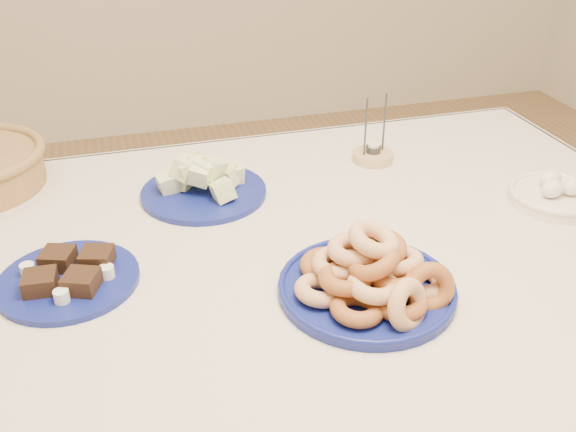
{
  "coord_description": "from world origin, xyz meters",
  "views": [
    {
      "loc": [
        -0.28,
        -1.01,
        1.43
      ],
      "look_at": [
        0.0,
        -0.05,
        0.85
      ],
      "focal_mm": 40.0,
      "sensor_mm": 36.0,
      "label": 1
    }
  ],
  "objects_px": {
    "donut_platter": "(371,277)",
    "melon_plate": "(202,183)",
    "brownie_plate": "(69,277)",
    "egg_bowl": "(555,194)",
    "dining_table": "(281,292)",
    "candle_holder": "(373,155)"
  },
  "relations": [
    {
      "from": "donut_platter",
      "to": "candle_holder",
      "type": "distance_m",
      "value": 0.55
    },
    {
      "from": "egg_bowl",
      "to": "dining_table",
      "type": "bearing_deg",
      "value": -179.39
    },
    {
      "from": "melon_plate",
      "to": "brownie_plate",
      "type": "distance_m",
      "value": 0.39
    },
    {
      "from": "dining_table",
      "to": "egg_bowl",
      "type": "relative_size",
      "value": 7.52
    },
    {
      "from": "donut_platter",
      "to": "candle_holder",
      "type": "relative_size",
      "value": 2.42
    },
    {
      "from": "dining_table",
      "to": "donut_platter",
      "type": "relative_size",
      "value": 4.23
    },
    {
      "from": "melon_plate",
      "to": "brownie_plate",
      "type": "xyz_separation_m",
      "value": [
        -0.28,
        -0.27,
        -0.02
      ]
    },
    {
      "from": "dining_table",
      "to": "brownie_plate",
      "type": "xyz_separation_m",
      "value": [
        -0.39,
        -0.0,
        0.12
      ]
    },
    {
      "from": "melon_plate",
      "to": "egg_bowl",
      "type": "xyz_separation_m",
      "value": [
        0.73,
        -0.25,
        -0.01
      ]
    },
    {
      "from": "donut_platter",
      "to": "melon_plate",
      "type": "height_order",
      "value": "donut_platter"
    },
    {
      "from": "donut_platter",
      "to": "brownie_plate",
      "type": "xyz_separation_m",
      "value": [
        -0.5,
        0.18,
        -0.02
      ]
    },
    {
      "from": "dining_table",
      "to": "donut_platter",
      "type": "height_order",
      "value": "donut_platter"
    },
    {
      "from": "melon_plate",
      "to": "candle_holder",
      "type": "bearing_deg",
      "value": 7.54
    },
    {
      "from": "candle_holder",
      "to": "egg_bowl",
      "type": "xyz_separation_m",
      "value": [
        0.29,
        -0.31,
        0.01
      ]
    },
    {
      "from": "candle_holder",
      "to": "egg_bowl",
      "type": "bearing_deg",
      "value": -46.64
    },
    {
      "from": "donut_platter",
      "to": "dining_table",
      "type": "bearing_deg",
      "value": 120.3
    },
    {
      "from": "egg_bowl",
      "to": "brownie_plate",
      "type": "bearing_deg",
      "value": -179.39
    },
    {
      "from": "melon_plate",
      "to": "egg_bowl",
      "type": "height_order",
      "value": "melon_plate"
    },
    {
      "from": "candle_holder",
      "to": "melon_plate",
      "type": "bearing_deg",
      "value": -172.46
    },
    {
      "from": "dining_table",
      "to": "donut_platter",
      "type": "distance_m",
      "value": 0.26
    },
    {
      "from": "donut_platter",
      "to": "egg_bowl",
      "type": "bearing_deg",
      "value": 20.47
    },
    {
      "from": "donut_platter",
      "to": "melon_plate",
      "type": "relative_size",
      "value": 1.16
    }
  ]
}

